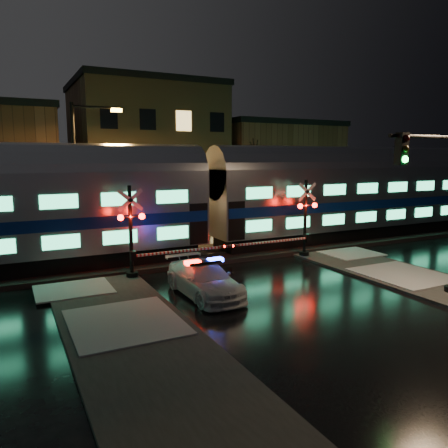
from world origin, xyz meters
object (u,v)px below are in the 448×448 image
(crossing_signal_right, at_px, (301,226))
(crossing_signal_left, at_px, (139,241))
(streetlight, at_px, (80,168))
(police_car, at_px, (204,279))
(traffic_light, at_px, (442,209))

(crossing_signal_right, distance_m, crossing_signal_left, 8.99)
(crossing_signal_right, height_order, streetlight, streetlight)
(police_car, height_order, crossing_signal_left, crossing_signal_left)
(crossing_signal_right, height_order, crossing_signal_left, crossing_signal_right)
(police_car, xyz_separation_m, streetlight, (-3.00, 10.28, 4.22))
(crossing_signal_right, distance_m, traffic_light, 8.26)
(crossing_signal_left, distance_m, streetlight, 7.52)
(crossing_signal_right, bearing_deg, streetlight, 147.20)
(police_car, height_order, traffic_light, traffic_light)
(traffic_light, distance_m, streetlight, 18.43)
(police_car, distance_m, crossing_signal_right, 8.28)
(police_car, distance_m, traffic_light, 9.60)
(crossing_signal_left, bearing_deg, streetlight, 101.78)
(traffic_light, bearing_deg, crossing_signal_left, 148.90)
(traffic_light, xyz_separation_m, streetlight, (-11.00, 14.73, 1.34))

